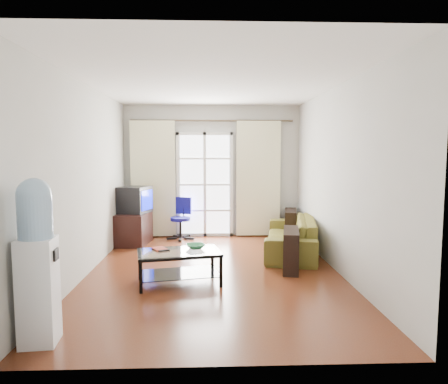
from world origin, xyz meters
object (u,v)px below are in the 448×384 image
object	(u,v)px
sofa	(291,235)
coffee_table	(179,263)
water_cooler	(37,258)
task_chair	(181,227)
crt_tv	(134,200)
tv_stand	(134,229)

from	to	relation	value
sofa	coffee_table	bearing A→B (deg)	-37.21
coffee_table	water_cooler	size ratio (longest dim) A/B	0.78
sofa	task_chair	world-z (taller)	task_chair
crt_tv	task_chair	world-z (taller)	crt_tv
sofa	water_cooler	bearing A→B (deg)	-30.93
coffee_table	task_chair	bearing A→B (deg)	93.41
task_chair	water_cooler	bearing A→B (deg)	-84.99
coffee_table	tv_stand	distance (m)	2.57
coffee_table	tv_stand	bearing A→B (deg)	113.70
tv_stand	coffee_table	bearing A→B (deg)	-59.73
crt_tv	water_cooler	distance (m)	4.06
crt_tv	water_cooler	size ratio (longest dim) A/B	0.44
sofa	coffee_table	xyz separation A→B (m)	(-1.82, -1.60, -0.02)
task_chair	crt_tv	bearing A→B (deg)	-140.58
sofa	coffee_table	distance (m)	2.42
coffee_table	task_chair	xyz separation A→B (m)	(-0.17, 2.77, -0.03)
tv_stand	water_cooler	distance (m)	4.03
sofa	crt_tv	bearing A→B (deg)	-94.65
tv_stand	task_chair	size ratio (longest dim) A/B	0.97
sofa	task_chair	bearing A→B (deg)	-109.20
task_chair	water_cooler	distance (m)	4.55
sofa	tv_stand	size ratio (longest dim) A/B	2.71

